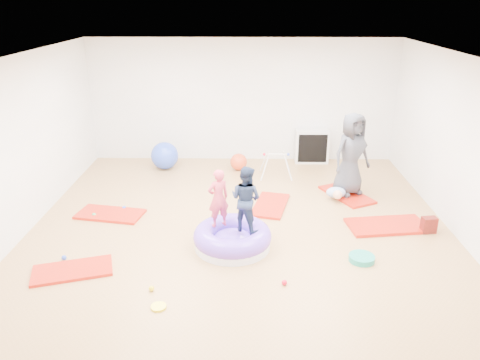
{
  "coord_description": "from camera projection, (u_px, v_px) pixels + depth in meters",
  "views": [
    {
      "loc": [
        0.11,
        -6.63,
        3.63
      ],
      "look_at": [
        0.0,
        0.3,
        0.9
      ],
      "focal_mm": 35.0,
      "sensor_mm": 36.0,
      "label": 1
    }
  ],
  "objects": [
    {
      "name": "room",
      "position": [
        240.0,
        156.0,
        6.99
      ],
      "size": [
        7.01,
        8.01,
        2.81
      ],
      "color": "#A77E4C",
      "rests_on": "ground"
    },
    {
      "name": "gym_mat_front_left",
      "position": [
        72.0,
        270.0,
        6.6
      ],
      "size": [
        1.2,
        0.84,
        0.05
      ],
      "primitive_type": "cube",
      "rotation": [
        0.0,
        0.0,
        0.3
      ],
      "color": "red",
      "rests_on": "ground"
    },
    {
      "name": "gym_mat_mid_left",
      "position": [
        110.0,
        214.0,
        8.3
      ],
      "size": [
        1.24,
        0.78,
        0.05
      ],
      "primitive_type": "cube",
      "rotation": [
        0.0,
        0.0,
        -0.18
      ],
      "color": "red",
      "rests_on": "ground"
    },
    {
      "name": "gym_mat_center_back",
      "position": [
        270.0,
        205.0,
        8.66
      ],
      "size": [
        0.79,
        1.2,
        0.05
      ],
      "primitive_type": "cube",
      "rotation": [
        0.0,
        0.0,
        1.34
      ],
      "color": "red",
      "rests_on": "ground"
    },
    {
      "name": "gym_mat_right",
      "position": [
        387.0,
        226.0,
        7.88
      ],
      "size": [
        1.38,
        0.83,
        0.05
      ],
      "primitive_type": "cube",
      "rotation": [
        0.0,
        0.0,
        0.14
      ],
      "color": "red",
      "rests_on": "ground"
    },
    {
      "name": "gym_mat_rear_right",
      "position": [
        347.0,
        195.0,
        9.12
      ],
      "size": [
        1.01,
        1.27,
        0.05
      ],
      "primitive_type": "cube",
      "rotation": [
        0.0,
        0.0,
        2.03
      ],
      "color": "red",
      "rests_on": "ground"
    },
    {
      "name": "inflatable_cushion",
      "position": [
        232.0,
        238.0,
        7.21
      ],
      "size": [
        1.21,
        1.21,
        0.38
      ],
      "rotation": [
        0.0,
        0.0,
        0.08
      ],
      "color": "white",
      "rests_on": "ground"
    },
    {
      "name": "child_pink",
      "position": [
        218.0,
        195.0,
        7.09
      ],
      "size": [
        0.4,
        0.35,
        0.93
      ],
      "primitive_type": "imported",
      "rotation": [
        0.0,
        0.0,
        3.6
      ],
      "color": "#D73F58",
      "rests_on": "inflatable_cushion"
    },
    {
      "name": "child_navy",
      "position": [
        246.0,
        196.0,
        6.95
      ],
      "size": [
        0.63,
        0.59,
        1.03
      ],
      "primitive_type": "imported",
      "rotation": [
        0.0,
        0.0,
        2.59
      ],
      "color": "#1E2B4B",
      "rests_on": "inflatable_cushion"
    },
    {
      "name": "adult_caregiver",
      "position": [
        351.0,
        154.0,
        8.85
      ],
      "size": [
        0.93,
        0.81,
        1.59
      ],
      "primitive_type": "imported",
      "rotation": [
        0.0,
        0.0,
        0.48
      ],
      "color": "#373A43",
      "rests_on": "gym_mat_rear_right"
    },
    {
      "name": "infant",
      "position": [
        336.0,
        193.0,
        8.86
      ],
      "size": [
        0.37,
        0.37,
        0.22
      ],
      "color": "#8DA9DA",
      "rests_on": "gym_mat_rear_right"
    },
    {
      "name": "ball_pit_balls",
      "position": [
        153.0,
        240.0,
        7.38
      ],
      "size": [
        3.28,
        2.58,
        0.08
      ],
      "color": "#40B163",
      "rests_on": "ground"
    },
    {
      "name": "exercise_ball_blue",
      "position": [
        165.0,
        156.0,
        10.47
      ],
      "size": [
        0.61,
        0.61,
        0.61
      ],
      "primitive_type": "sphere",
      "color": "blue",
      "rests_on": "ground"
    },
    {
      "name": "exercise_ball_orange",
      "position": [
        239.0,
        162.0,
        10.43
      ],
      "size": [
        0.38,
        0.38,
        0.38
      ],
      "primitive_type": "sphere",
      "color": "#D74422",
      "rests_on": "ground"
    },
    {
      "name": "infant_play_gym",
      "position": [
        276.0,
        161.0,
        9.97
      ],
      "size": [
        0.68,
        0.65,
        0.52
      ],
      "rotation": [
        0.0,
        0.0,
        0.37
      ],
      "color": "silver",
      "rests_on": "ground"
    },
    {
      "name": "cube_shelf",
      "position": [
        312.0,
        146.0,
        10.86
      ],
      "size": [
        0.77,
        0.38,
        0.77
      ],
      "color": "silver",
      "rests_on": "ground"
    },
    {
      "name": "balance_disc",
      "position": [
        362.0,
        258.0,
        6.87
      ],
      "size": [
        0.38,
        0.38,
        0.08
      ],
      "primitive_type": "cylinder",
      "color": "teal",
      "rests_on": "ground"
    },
    {
      "name": "backpack",
      "position": [
        429.0,
        225.0,
        7.66
      ],
      "size": [
        0.25,
        0.18,
        0.27
      ],
      "primitive_type": "cube",
      "rotation": [
        0.0,
        0.0,
        0.14
      ],
      "color": "#9C1A11",
      "rests_on": "ground"
    },
    {
      "name": "yellow_toy",
      "position": [
        159.0,
        307.0,
        5.83
      ],
      "size": [
        0.2,
        0.2,
        0.03
      ],
      "primitive_type": "cylinder",
      "color": "yellow",
      "rests_on": "ground"
    }
  ]
}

